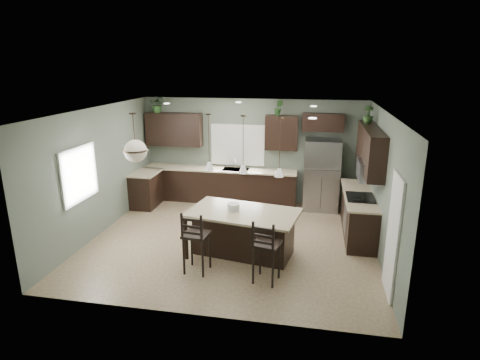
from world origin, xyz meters
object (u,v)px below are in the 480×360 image
Objects in this scene: bar_stool_left at (197,241)px; bar_stool_right at (267,251)px; refrigerator at (322,175)px; plant_back_left at (158,104)px; serving_dish at (233,207)px; kitchen_island at (243,234)px.

bar_stool_left reaches higher than bar_stool_right.
plant_back_left reaches higher than refrigerator.
bar_stool_left is at bearing -60.91° from plant_back_left.
bar_stool_left is 5.00m from plant_back_left.
bar_stool_right is 2.61× the size of plant_back_left.
bar_stool_right is at bearing -50.78° from serving_dish.
bar_stool_right is at bearing -47.72° from kitchen_island.
bar_stool_left is at bearing -120.59° from refrigerator.
kitchen_island is at bearing 54.02° from bar_stool_left.
kitchen_island is 1.09m from bar_stool_right.
refrigerator reaches higher than bar_stool_left.
refrigerator reaches higher than bar_stool_right.
kitchen_island is 4.70× the size of plant_back_left.
bar_stool_right is at bearing 0.42° from bar_stool_left.
bar_stool_right reaches higher than serving_dish.
plant_back_left is at bearing 124.85° from bar_stool_left.
kitchen_island is 1.08m from bar_stool_left.
bar_stool_left is at bearing -121.76° from kitchen_island.
bar_stool_left is (-0.51, -0.83, -0.39)m from serving_dish.
plant_back_left is at bearing 130.85° from serving_dish.
bar_stool_right is at bearing -103.66° from refrigerator.
bar_stool_left is (-2.24, -3.79, -0.32)m from refrigerator.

